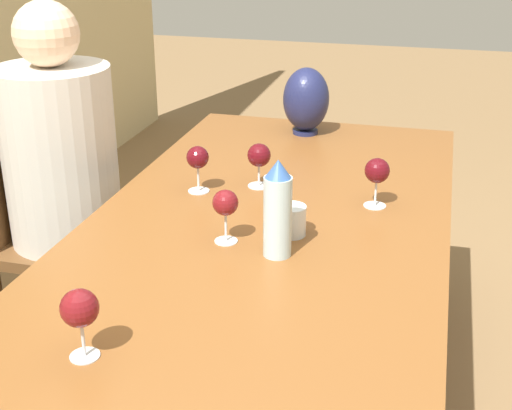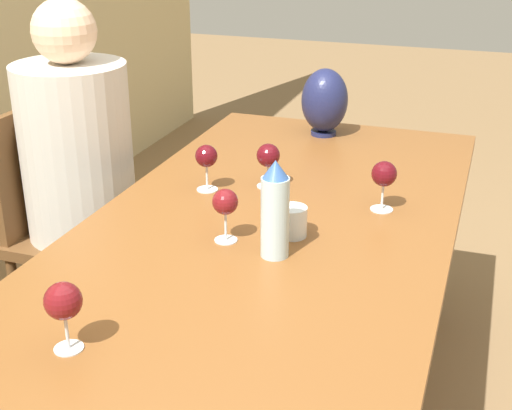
% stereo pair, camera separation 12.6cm
% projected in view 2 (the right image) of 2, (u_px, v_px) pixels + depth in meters
% --- Properties ---
extents(dining_table, '(2.61, 1.00, 0.73)m').
position_uv_depth(dining_table, '(232.00, 292.00, 1.76)').
color(dining_table, brown).
rests_on(dining_table, ground_plane).
extents(water_bottle, '(0.07, 0.07, 0.26)m').
position_uv_depth(water_bottle, '(275.00, 210.00, 1.76)').
color(water_bottle, '#ADCCD6').
rests_on(water_bottle, dining_table).
extents(water_tumbler, '(0.08, 0.08, 0.08)m').
position_uv_depth(water_tumbler, '(292.00, 221.00, 1.89)').
color(water_tumbler, silver).
rests_on(water_tumbler, dining_table).
extents(vase, '(0.18, 0.18, 0.25)m').
position_uv_depth(vase, '(325.00, 101.00, 2.68)').
color(vase, '#1E234C').
rests_on(vase, dining_table).
extents(wine_glass_0, '(0.07, 0.07, 0.15)m').
position_uv_depth(wine_glass_0, '(225.00, 203.00, 1.84)').
color(wine_glass_0, silver).
rests_on(wine_glass_0, dining_table).
extents(wine_glass_1, '(0.07, 0.07, 0.15)m').
position_uv_depth(wine_glass_1, '(384.00, 175.00, 2.03)').
color(wine_glass_1, silver).
rests_on(wine_glass_1, dining_table).
extents(wine_glass_2, '(0.07, 0.07, 0.15)m').
position_uv_depth(wine_glass_2, '(206.00, 158.00, 2.17)').
color(wine_glass_2, silver).
rests_on(wine_glass_2, dining_table).
extents(wine_glass_3, '(0.07, 0.07, 0.14)m').
position_uv_depth(wine_glass_3, '(268.00, 157.00, 2.20)').
color(wine_glass_3, silver).
rests_on(wine_glass_3, dining_table).
extents(wine_glass_5, '(0.08, 0.08, 0.15)m').
position_uv_depth(wine_glass_5, '(63.00, 302.00, 1.39)').
color(wine_glass_5, silver).
rests_on(wine_glass_5, dining_table).
extents(chair_far, '(0.44, 0.44, 0.90)m').
position_uv_depth(chair_far, '(67.00, 221.00, 2.59)').
color(chair_far, brown).
rests_on(chair_far, ground_plane).
extents(person_far, '(0.38, 0.38, 1.28)m').
position_uv_depth(person_far, '(83.00, 175.00, 2.49)').
color(person_far, '#2D2D38').
rests_on(person_far, ground_plane).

